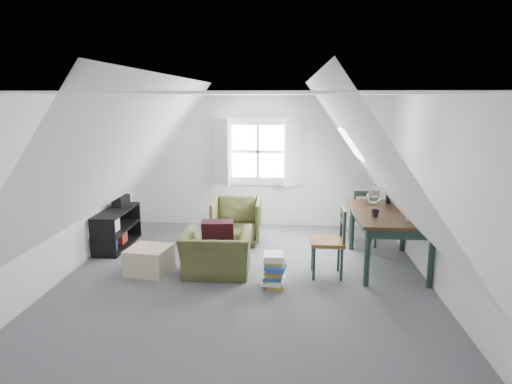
# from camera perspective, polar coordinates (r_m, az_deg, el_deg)

# --- Properties ---
(floor) EXTENTS (5.50, 5.50, 0.00)m
(floor) POSITION_cam_1_polar(r_m,az_deg,el_deg) (6.43, -1.42, -10.73)
(floor) COLOR #535459
(floor) RESTS_ON ground
(ceiling) EXTENTS (5.50, 5.50, 0.00)m
(ceiling) POSITION_cam_1_polar(r_m,az_deg,el_deg) (5.94, -1.55, 12.16)
(ceiling) COLOR white
(ceiling) RESTS_ON wall_back
(wall_back) EXTENTS (5.00, 0.00, 5.00)m
(wall_back) POSITION_cam_1_polar(r_m,az_deg,el_deg) (8.77, 0.25, 3.82)
(wall_back) COLOR silver
(wall_back) RESTS_ON ground
(wall_front) EXTENTS (5.00, 0.00, 5.00)m
(wall_front) POSITION_cam_1_polar(r_m,az_deg,el_deg) (3.43, -5.95, -8.86)
(wall_front) COLOR silver
(wall_front) RESTS_ON ground
(wall_left) EXTENTS (0.00, 5.50, 5.50)m
(wall_left) POSITION_cam_1_polar(r_m,az_deg,el_deg) (6.77, -23.03, 0.53)
(wall_left) COLOR silver
(wall_left) RESTS_ON ground
(wall_right) EXTENTS (0.00, 5.50, 5.50)m
(wall_right) POSITION_cam_1_polar(r_m,az_deg,el_deg) (6.33, 21.65, -0.08)
(wall_right) COLOR silver
(wall_right) RESTS_ON ground
(slope_left) EXTENTS (3.19, 5.50, 4.48)m
(slope_left) POSITION_cam_1_polar(r_m,az_deg,el_deg) (6.32, -15.69, 5.12)
(slope_left) COLOR white
(slope_left) RESTS_ON wall_left
(slope_right) EXTENTS (3.19, 5.50, 4.48)m
(slope_right) POSITION_cam_1_polar(r_m,az_deg,el_deg) (6.03, 13.37, 4.94)
(slope_right) COLOR white
(slope_right) RESTS_ON wall_right
(dormer_window) EXTENTS (1.71, 0.35, 1.30)m
(dormer_window) POSITION_cam_1_polar(r_m,az_deg,el_deg) (8.67, 0.22, 5.06)
(dormer_window) COLOR white
(dormer_window) RESTS_ON wall_back
(skylight) EXTENTS (0.35, 0.75, 0.47)m
(skylight) POSITION_cam_1_polar(r_m,az_deg,el_deg) (7.31, 11.75, 5.91)
(skylight) COLOR white
(skylight) RESTS_ON slope_right
(armchair_near) EXTENTS (0.97, 0.85, 0.62)m
(armchair_near) POSITION_cam_1_polar(r_m,az_deg,el_deg) (6.60, -4.91, -10.17)
(armchair_near) COLOR #474B27
(armchair_near) RESTS_ON floor
(armchair_far) EXTENTS (0.83, 0.85, 0.76)m
(armchair_far) POSITION_cam_1_polar(r_m,az_deg,el_deg) (7.97, -2.44, -6.23)
(armchair_far) COLOR #474B27
(armchair_far) RESTS_ON floor
(throw_pillow) EXTENTS (0.47, 0.30, 0.47)m
(throw_pillow) POSITION_cam_1_polar(r_m,az_deg,el_deg) (6.56, -4.79, -5.34)
(throw_pillow) COLOR #3C101B
(throw_pillow) RESTS_ON armchair_near
(ottoman) EXTENTS (0.64, 0.64, 0.37)m
(ottoman) POSITION_cam_1_polar(r_m,az_deg,el_deg) (6.74, -13.20, -8.27)
(ottoman) COLOR #C1B193
(ottoman) RESTS_ON floor
(dining_table) EXTENTS (1.00, 1.67, 0.83)m
(dining_table) POSITION_cam_1_polar(r_m,az_deg,el_deg) (6.90, 16.21, -3.28)
(dining_table) COLOR #301E10
(dining_table) RESTS_ON floor
(demijohn) EXTENTS (0.22, 0.22, 0.30)m
(demijohn) POSITION_cam_1_polar(r_m,az_deg,el_deg) (7.25, 14.43, -0.56)
(demijohn) COLOR silver
(demijohn) RESTS_ON dining_table
(vase_twigs) EXTENTS (0.07, 0.08, 0.58)m
(vase_twigs) POSITION_cam_1_polar(r_m,az_deg,el_deg) (7.40, 16.20, -0.40)
(vase_twigs) COLOR black
(vase_twigs) RESTS_ON dining_table
(cup) EXTENTS (0.12, 0.12, 0.10)m
(cup) POSITION_cam_1_polar(r_m,az_deg,el_deg) (6.54, 14.66, -3.01)
(cup) COLOR black
(cup) RESTS_ON dining_table
(paper_box) EXTENTS (0.13, 0.09, 0.04)m
(paper_box) POSITION_cam_1_polar(r_m,az_deg,el_deg) (6.50, 18.81, -3.19)
(paper_box) COLOR white
(paper_box) RESTS_ON dining_table
(dining_chair_far) EXTENTS (0.46, 0.46, 0.98)m
(dining_chair_far) POSITION_cam_1_polar(r_m,az_deg,el_deg) (7.86, 13.31, -2.94)
(dining_chair_far) COLOR brown
(dining_chair_far) RESTS_ON floor
(dining_chair_near) EXTENTS (0.46, 0.46, 0.98)m
(dining_chair_near) POSITION_cam_1_polar(r_m,az_deg,el_deg) (6.43, 9.24, -6.03)
(dining_chair_near) COLOR brown
(dining_chair_near) RESTS_ON floor
(media_shelf) EXTENTS (0.41, 1.23, 0.63)m
(media_shelf) POSITION_cam_1_polar(r_m,az_deg,el_deg) (7.96, -17.08, -4.64)
(media_shelf) COLOR black
(media_shelf) RESTS_ON floor
(electronics_box) EXTENTS (0.26, 0.31, 0.22)m
(electronics_box) POSITION_cam_1_polar(r_m,az_deg,el_deg) (8.12, -16.53, -1.11)
(electronics_box) COLOR black
(electronics_box) RESTS_ON media_shelf
(magazine_stack) EXTENTS (0.33, 0.39, 0.44)m
(magazine_stack) POSITION_cam_1_polar(r_m,az_deg,el_deg) (6.10, 2.29, -9.74)
(magazine_stack) COLOR #B29933
(magazine_stack) RESTS_ON floor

